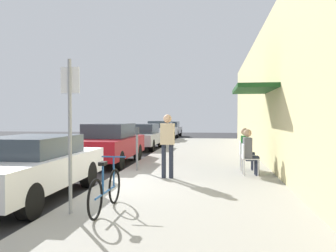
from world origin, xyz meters
The scene contains 16 objects.
ground_plane centered at (0.00, 0.00, 0.00)m, with size 60.00×60.00×0.00m, color #2D2D30.
sidewalk_slab centered at (2.25, 2.00, 0.06)m, with size 4.50×32.00×0.12m, color #9E9B93.
building_facade centered at (4.64, 2.00, 2.51)m, with size 1.40×32.00×5.01m.
parked_car_0 centered at (-1.10, -1.33, 0.71)m, with size 1.80×4.40×1.34m.
parked_car_1 centered at (-1.10, 4.14, 0.77)m, with size 1.80×4.40×1.50m.
parked_car_2 centered at (-1.10, 10.03, 0.71)m, with size 1.80×4.40×1.37m.
parked_car_3 centered at (-1.10, 16.21, 0.75)m, with size 1.80×4.40×1.46m.
parked_car_4 centered at (-1.10, 21.46, 0.70)m, with size 1.80×4.40×1.35m.
parking_meter centered at (0.45, 2.08, 0.89)m, with size 0.12×0.10×1.32m.
street_sign centered at (0.40, -2.67, 1.64)m, with size 0.32×0.06×2.60m.
bicycle_0 centered at (0.94, -2.43, 0.48)m, with size 0.46×1.71×0.90m.
cafe_chair_0 centered at (3.72, 1.67, 0.62)m, with size 0.46×0.46×0.87m.
seated_patron_0 centered at (3.78, 1.68, 0.82)m, with size 0.44×0.37×1.29m.
cafe_chair_1 centered at (3.72, 2.66, 0.62)m, with size 0.45×0.45×0.87m.
seated_patron_1 centered at (3.78, 2.66, 0.82)m, with size 0.43×0.37×1.29m.
pedestrian_standing centered at (1.56, 0.87, 1.12)m, with size 0.36×0.22×1.70m.
Camera 1 is at (2.80, -8.11, 1.76)m, focal length 36.51 mm.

